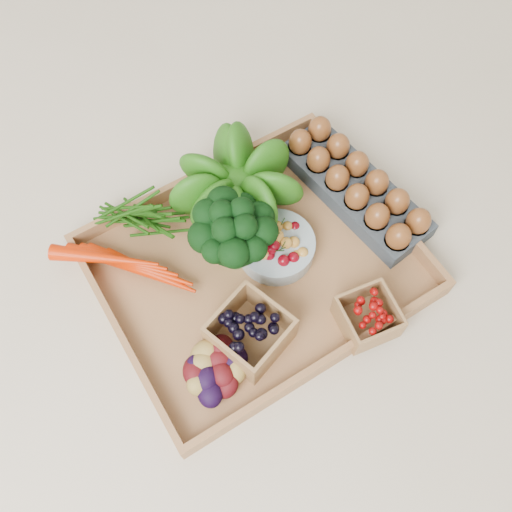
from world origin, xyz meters
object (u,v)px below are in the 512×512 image
cherry_bowl (276,247)px  egg_carton (354,190)px  tray (256,269)px  broccoli (235,243)px

cherry_bowl → egg_carton: bearing=7.4°
tray → broccoli: 0.08m
tray → egg_carton: size_ratio=1.70×
tray → broccoli: size_ratio=3.62×
egg_carton → tray: bearing=-179.2°
cherry_bowl → tray: bearing=-171.0°
broccoli → egg_carton: (0.27, -0.00, -0.04)m
broccoli → cherry_bowl: 0.09m
tray → egg_carton: (0.25, 0.03, 0.03)m
broccoli → egg_carton: size_ratio=0.47×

